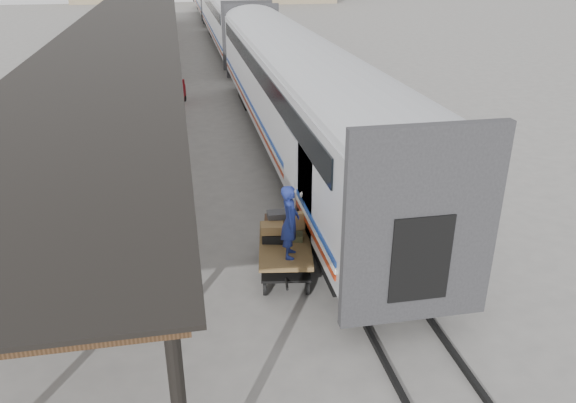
# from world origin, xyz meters

# --- Properties ---
(ground) EXTENTS (160.00, 160.00, 0.00)m
(ground) POSITION_xyz_m (0.00, 0.00, 0.00)
(ground) COLOR slate
(ground) RESTS_ON ground
(train) EXTENTS (3.45, 76.01, 4.01)m
(train) POSITION_xyz_m (3.19, 33.79, 2.69)
(train) COLOR silver
(train) RESTS_ON ground
(canopy) EXTENTS (4.90, 64.30, 4.15)m
(canopy) POSITION_xyz_m (-3.40, 24.00, 4.00)
(canopy) COLOR #422B19
(canopy) RESTS_ON ground
(rails) EXTENTS (1.54, 150.00, 0.12)m
(rails) POSITION_xyz_m (3.20, 34.00, 0.06)
(rails) COLOR black
(rails) RESTS_ON ground
(baggage_cart) EXTENTS (1.61, 2.57, 0.86)m
(baggage_cart) POSITION_xyz_m (1.20, -0.71, 0.65)
(baggage_cart) COLOR brown
(baggage_cart) RESTS_ON ground
(suitcase_stack) EXTENTS (1.28, 0.96, 0.60)m
(suitcase_stack) POSITION_xyz_m (1.13, -0.32, 1.09)
(suitcase_stack) COLOR #3D3D40
(suitcase_stack) RESTS_ON baggage_cart
(luggage_tug) EXTENTS (1.20, 1.51, 1.17)m
(luggage_tug) POSITION_xyz_m (-1.33, 17.06, 0.54)
(luggage_tug) COLOR maroon
(luggage_tug) RESTS_ON ground
(porter) EXTENTS (0.57, 0.73, 1.77)m
(porter) POSITION_xyz_m (1.20, -1.36, 1.74)
(porter) COLOR navy
(porter) RESTS_ON baggage_cart
(pedestrian) EXTENTS (1.06, 0.60, 1.70)m
(pedestrian) POSITION_xyz_m (-2.03, 17.20, 0.85)
(pedestrian) COLOR black
(pedestrian) RESTS_ON ground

